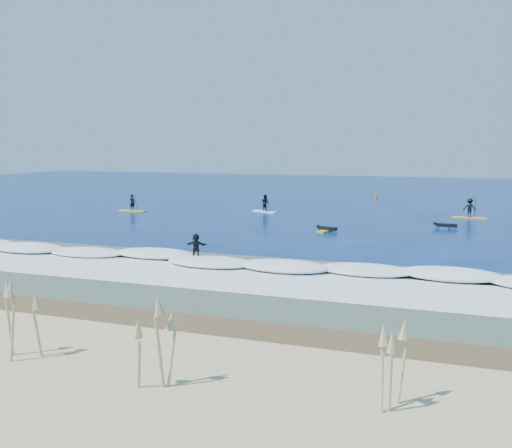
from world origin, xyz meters
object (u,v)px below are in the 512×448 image
(sup_paddler_center, at_px, (265,205))
(prone_paddler_near, at_px, (326,229))
(sup_paddler_left, at_px, (132,205))
(wave_surfer, at_px, (196,248))
(marker_buoy, at_px, (376,196))
(sup_paddler_right, at_px, (470,209))
(prone_paddler_far, at_px, (445,226))

(sup_paddler_center, distance_m, prone_paddler_near, 12.88)
(sup_paddler_left, relative_size, wave_surfer, 1.37)
(sup_paddler_left, relative_size, prone_paddler_near, 1.27)
(marker_buoy, bearing_deg, sup_paddler_right, -57.97)
(prone_paddler_near, distance_m, wave_surfer, 14.05)
(sup_paddler_left, distance_m, wave_surfer, 25.48)
(wave_surfer, distance_m, marker_buoy, 41.35)
(marker_buoy, bearing_deg, prone_paddler_near, -89.63)
(sup_paddler_left, bearing_deg, marker_buoy, 46.78)
(prone_paddler_far, bearing_deg, wave_surfer, 148.51)
(sup_paddler_right, distance_m, marker_buoy, 19.27)
(sup_paddler_right, height_order, prone_paddler_far, sup_paddler_right)
(wave_surfer, bearing_deg, sup_paddler_left, 128.12)
(sup_paddler_right, bearing_deg, sup_paddler_left, -170.36)
(prone_paddler_near, distance_m, marker_buoy, 27.76)
(sup_paddler_center, relative_size, wave_surfer, 1.40)
(sup_paddler_center, relative_size, prone_paddler_far, 1.22)
(sup_paddler_left, distance_m, marker_buoy, 29.43)
(sup_paddler_center, xyz_separation_m, marker_buoy, (7.96, 17.79, -0.41))
(sup_paddler_center, xyz_separation_m, prone_paddler_near, (8.14, -9.97, -0.56))
(prone_paddler_near, height_order, wave_surfer, wave_surfer)
(prone_paddler_far, bearing_deg, marker_buoy, 23.05)
(sup_paddler_center, bearing_deg, sup_paddler_left, -139.22)
(sup_paddler_right, bearing_deg, prone_paddler_far, -104.76)
(sup_paddler_center, xyz_separation_m, prone_paddler_far, (16.35, -5.40, -0.55))
(sup_paddler_left, distance_m, prone_paddler_far, 28.61)
(sup_paddler_left, bearing_deg, sup_paddler_center, 16.68)
(prone_paddler_far, bearing_deg, sup_paddler_right, -11.69)
(sup_paddler_left, xyz_separation_m, wave_surfer, (16.15, -19.71, 0.21))
(prone_paddler_near, relative_size, wave_surfer, 1.08)
(prone_paddler_near, relative_size, prone_paddler_far, 0.94)
(sup_paddler_left, bearing_deg, sup_paddler_right, 9.57)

